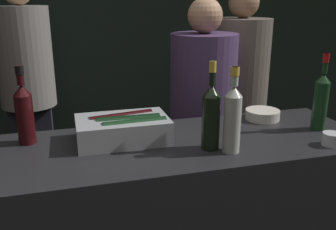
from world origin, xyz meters
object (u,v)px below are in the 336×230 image
(red_wine_bottle_black_foil, at_px, (24,112))
(person_grey_polo, at_px, (202,118))
(person_in_hoodie, at_px, (238,97))
(candle_votive, at_px, (332,139))
(rose_wine_bottle, at_px, (232,116))
(bowl_white, at_px, (262,114))
(ice_bin_with_bottles, at_px, (124,128))
(champagne_bottle, at_px, (211,115))
(person_blond_tee, at_px, (28,85))
(red_wine_bottle_burgundy, at_px, (321,99))

(red_wine_bottle_black_foil, height_order, person_grey_polo, person_grey_polo)
(person_in_hoodie, bearing_deg, candle_votive, 69.73)
(rose_wine_bottle, bearing_deg, red_wine_bottle_black_foil, 158.29)
(bowl_white, bearing_deg, rose_wine_bottle, -134.05)
(red_wine_bottle_black_foil, bearing_deg, ice_bin_with_bottles, -11.49)
(champagne_bottle, relative_size, person_in_hoodie, 0.22)
(candle_votive, xyz_separation_m, champagne_bottle, (-0.53, 0.11, 0.12))
(person_blond_tee, bearing_deg, red_wine_bottle_black_foil, -172.46)
(champagne_bottle, bearing_deg, candle_votive, -11.51)
(red_wine_bottle_burgundy, relative_size, person_grey_polo, 0.22)
(red_wine_bottle_burgundy, relative_size, red_wine_bottle_black_foil, 1.07)
(ice_bin_with_bottles, height_order, person_grey_polo, person_grey_polo)
(red_wine_bottle_black_foil, xyz_separation_m, person_blond_tee, (-0.11, 1.38, -0.18))
(rose_wine_bottle, relative_size, person_blond_tee, 0.20)
(bowl_white, xyz_separation_m, champagne_bottle, (-0.42, -0.30, 0.12))
(ice_bin_with_bottles, xyz_separation_m, candle_votive, (0.86, -0.30, -0.03))
(red_wine_bottle_black_foil, bearing_deg, person_grey_polo, 25.81)
(candle_votive, distance_m, person_in_hoodie, 1.15)
(candle_votive, bearing_deg, ice_bin_with_bottles, 160.94)
(candle_votive, relative_size, red_wine_bottle_burgundy, 0.22)
(candle_votive, relative_size, red_wine_bottle_black_foil, 0.24)
(red_wine_bottle_black_foil, bearing_deg, bowl_white, 1.30)
(ice_bin_with_bottles, relative_size, rose_wine_bottle, 1.13)
(champagne_bottle, bearing_deg, rose_wine_bottle, -36.63)
(red_wine_bottle_black_foil, bearing_deg, red_wine_bottle_burgundy, -7.88)
(candle_votive, distance_m, person_blond_tee, 2.25)
(person_in_hoodie, relative_size, person_blond_tee, 0.96)
(red_wine_bottle_burgundy, height_order, person_in_hoodie, person_in_hoodie)
(ice_bin_with_bottles, bearing_deg, person_blond_tee, 109.78)
(red_wine_bottle_black_foil, bearing_deg, champagne_bottle, -20.07)
(candle_votive, distance_m, person_grey_polo, 0.93)
(ice_bin_with_bottles, height_order, bowl_white, ice_bin_with_bottles)
(rose_wine_bottle, xyz_separation_m, person_blond_tee, (-0.94, 1.71, -0.19))
(bowl_white, relative_size, candle_votive, 2.17)
(champagne_bottle, bearing_deg, person_in_hoodie, 58.42)
(candle_votive, bearing_deg, rose_wine_bottle, 173.28)
(red_wine_bottle_burgundy, xyz_separation_m, red_wine_bottle_black_foil, (-1.36, 0.19, -0.01))
(person_in_hoodie, height_order, person_blond_tee, person_blond_tee)
(bowl_white, bearing_deg, ice_bin_with_bottles, -171.56)
(ice_bin_with_bottles, height_order, red_wine_bottle_burgundy, red_wine_bottle_burgundy)
(bowl_white, relative_size, person_in_hoodie, 0.10)
(bowl_white, relative_size, red_wine_bottle_black_foil, 0.52)
(person_in_hoodie, bearing_deg, person_blond_tee, -37.36)
(bowl_white, relative_size, champagne_bottle, 0.48)
(person_in_hoodie, distance_m, person_grey_polo, 0.47)
(person_grey_polo, bearing_deg, rose_wine_bottle, 77.89)
(rose_wine_bottle, distance_m, champagne_bottle, 0.09)
(rose_wine_bottle, distance_m, person_in_hoodie, 1.25)
(person_in_hoodie, xyz_separation_m, person_grey_polo, (-0.38, -0.27, -0.04))
(person_grey_polo, bearing_deg, ice_bin_with_bottles, 44.58)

